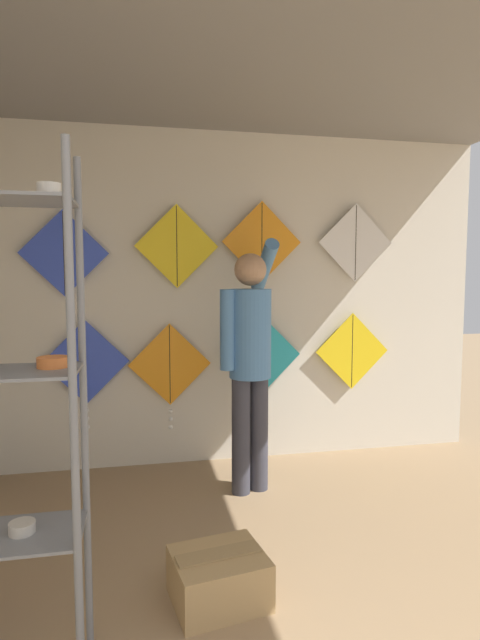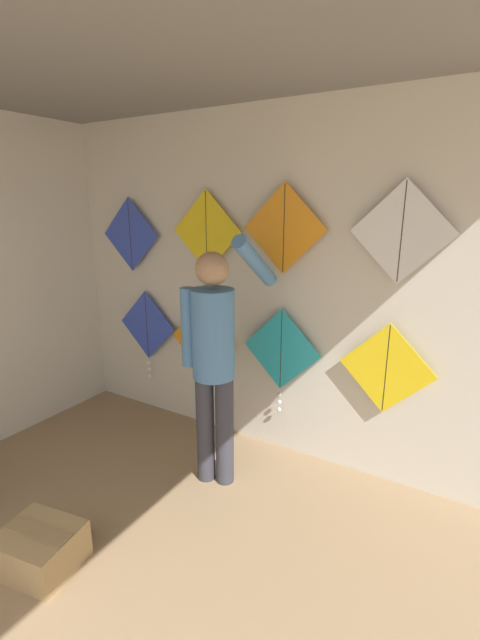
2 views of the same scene
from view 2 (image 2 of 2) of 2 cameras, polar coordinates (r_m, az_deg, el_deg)
back_panel at (r=3.59m, az=1.81°, el=4.54°), size 4.60×0.06×2.80m
shopkeeper at (r=3.07m, az=-3.41°, el=-4.04°), size 0.46×0.71×1.88m
cardboard_box at (r=3.08m, az=-25.14°, el=-25.85°), size 0.50×0.44×0.25m
kite_0 at (r=4.31m, az=-12.28°, el=-1.08°), size 0.69×0.04×0.89m
kite_1 at (r=3.91m, az=-5.01°, el=-3.15°), size 0.69×0.04×0.89m
kite_2 at (r=3.51m, az=5.49°, el=-4.46°), size 0.69×0.04×0.89m
kite_3 at (r=3.25m, az=18.92°, el=-6.18°), size 0.69×0.01×0.69m
kite_4 at (r=4.24m, az=-14.42°, el=10.95°), size 0.69×0.01×0.69m
kite_5 at (r=3.67m, az=-4.50°, el=11.72°), size 0.69×0.01×0.69m
kite_6 at (r=3.30m, az=5.90°, el=12.02°), size 0.69×0.01×0.69m
kite_7 at (r=3.04m, az=20.78°, el=10.87°), size 0.69×0.01×0.69m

